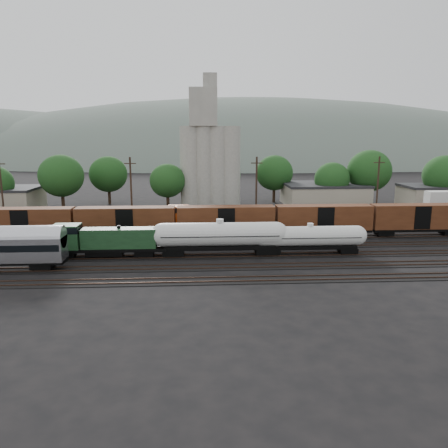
{
  "coord_description": "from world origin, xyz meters",
  "views": [
    {
      "loc": [
        0.85,
        -61.55,
        15.84
      ],
      "look_at": [
        4.56,
        2.0,
        3.0
      ],
      "focal_mm": 35.0,
      "sensor_mm": 36.0,
      "label": 1
    }
  ],
  "objects": [
    {
      "name": "boxcar_string",
      "position": [
        -18.07,
        5.0,
        3.12
      ],
      "size": [
        122.8,
        2.9,
        4.2
      ],
      "color": "black",
      "rests_on": "ground"
    },
    {
      "name": "grain_silo",
      "position": [
        3.28,
        36.0,
        11.26
      ],
      "size": [
        13.4,
        5.0,
        29.0
      ],
      "color": "#9E9C91",
      "rests_on": "ground"
    },
    {
      "name": "green_locomotive",
      "position": [
        -12.48,
        -5.0,
        2.45
      ],
      "size": [
        16.13,
        2.85,
        4.27
      ],
      "color": "black",
      "rests_on": "ground"
    },
    {
      "name": "container_wall",
      "position": [
        -10.08,
        15.0,
        2.25
      ],
      "size": [
        160.0,
        2.6,
        5.8
      ],
      "color": "black",
      "rests_on": "ground"
    },
    {
      "name": "tree_band",
      "position": [
        -7.56,
        37.4,
        7.62
      ],
      "size": [
        163.45,
        21.31,
        14.44
      ],
      "color": "black",
      "rests_on": "ground"
    },
    {
      "name": "tank_car_a",
      "position": [
        3.6,
        -5.0,
        2.83
      ],
      "size": [
        18.25,
        3.27,
        4.78
      ],
      "color": "silver",
      "rests_on": "ground"
    },
    {
      "name": "tracks",
      "position": [
        0.0,
        0.0,
        0.05
      ],
      "size": [
        180.0,
        33.2,
        0.2
      ],
      "color": "black",
      "rests_on": "ground"
    },
    {
      "name": "industrial_sheds",
      "position": [
        6.63,
        35.25,
        2.56
      ],
      "size": [
        119.38,
        17.26,
        5.1
      ],
      "color": "#9E937F",
      "rests_on": "ground"
    },
    {
      "name": "tank_car_b",
      "position": [
        15.77,
        -5.0,
        2.45
      ],
      "size": [
        15.59,
        2.79,
        4.09
      ],
      "color": "silver",
      "rests_on": "ground"
    },
    {
      "name": "ground",
      "position": [
        0.0,
        0.0,
        0.0
      ],
      "size": [
        600.0,
        600.0,
        0.0
      ],
      "primitive_type": "plane",
      "color": "black"
    },
    {
      "name": "utility_poles",
      "position": [
        0.0,
        22.0,
        6.21
      ],
      "size": [
        122.2,
        0.36,
        12.0
      ],
      "color": "black",
      "rests_on": "ground"
    },
    {
      "name": "distant_hills",
      "position": [
        23.92,
        260.0,
        -20.56
      ],
      "size": [
        860.0,
        286.0,
        130.0
      ],
      "color": "#59665B",
      "rests_on": "ground"
    },
    {
      "name": "orange_locomotive",
      "position": [
        1.67,
        10.0,
        2.43
      ],
      "size": [
        16.99,
        2.83,
        4.25
      ],
      "color": "black",
      "rests_on": "ground"
    }
  ]
}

